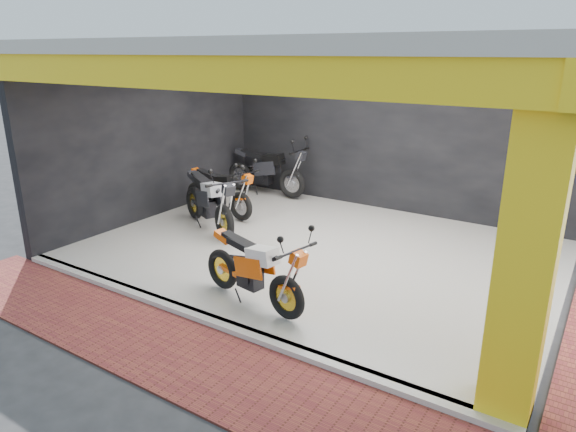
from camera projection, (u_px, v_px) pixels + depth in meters
name	position (u px, v px, depth m)	size (l,w,h in m)	color
ground	(254.00, 295.00, 7.81)	(80.00, 80.00, 0.00)	#2D2D30
showroom_floor	(319.00, 251.00, 9.39)	(8.00, 6.00, 0.10)	white
showroom_ceiling	(323.00, 47.00, 8.29)	(8.40, 6.40, 0.20)	beige
back_wall	(390.00, 136.00, 11.34)	(8.20, 0.20, 3.50)	black
left_wall	(154.00, 138.00, 10.99)	(0.20, 6.20, 3.50)	black
corner_column	(528.00, 255.00, 4.73)	(0.50, 0.50, 3.50)	yellow
header_beam_front	(197.00, 73.00, 5.99)	(8.40, 0.30, 0.40)	yellow
floor_kerb	(209.00, 320.00, 6.98)	(8.00, 0.20, 0.10)	white
paver_front	(167.00, 349.00, 6.37)	(9.00, 1.40, 0.03)	brown
moto_hero	(286.00, 277.00, 6.70)	(2.06, 0.76, 1.26)	#E55209
moto_row_a	(224.00, 205.00, 9.57)	(2.28, 0.85, 1.40)	black
moto_row_b	(240.00, 192.00, 10.66)	(2.08, 0.77, 1.27)	#E95709
moto_row_d	(292.00, 170.00, 12.27)	(2.37, 0.88, 1.45)	black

